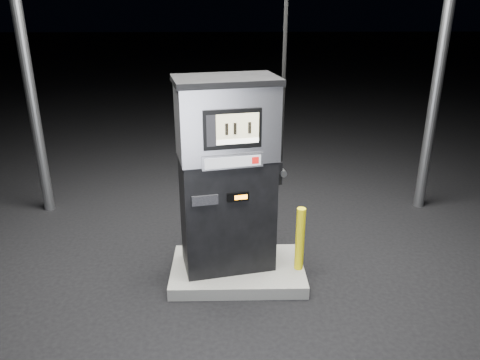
{
  "coord_description": "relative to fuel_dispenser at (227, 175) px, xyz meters",
  "views": [
    {
      "loc": [
        -0.08,
        -4.9,
        3.22
      ],
      "look_at": [
        0.03,
        0.0,
        1.27
      ],
      "focal_mm": 35.0,
      "sensor_mm": 36.0,
      "label": 1
    }
  ],
  "objects": [
    {
      "name": "bollard_right",
      "position": [
        0.85,
        -0.14,
        -0.77
      ],
      "size": [
        0.12,
        0.12,
        0.79
      ],
      "primitive_type": "cylinder",
      "rotation": [
        0.0,
        0.0,
        -0.12
      ],
      "color": "yellow",
      "rests_on": "pump_island"
    },
    {
      "name": "fuel_dispenser",
      "position": [
        0.0,
        0.0,
        0.0
      ],
      "size": [
        1.31,
        0.89,
        4.7
      ],
      "rotation": [
        0.0,
        0.0,
        0.21
      ],
      "color": "black",
      "rests_on": "pump_island"
    },
    {
      "name": "ground",
      "position": [
        0.11,
        -0.06,
        -1.31
      ],
      "size": [
        80.0,
        80.0,
        0.0
      ],
      "primitive_type": "plane",
      "color": "black",
      "rests_on": "ground"
    },
    {
      "name": "pump_island",
      "position": [
        0.11,
        -0.06,
        -1.24
      ],
      "size": [
        1.6,
        1.0,
        0.15
      ],
      "primitive_type": "cube",
      "color": "slate",
      "rests_on": "ground"
    },
    {
      "name": "bollard_left",
      "position": [
        -0.44,
        -0.07,
        -0.75
      ],
      "size": [
        0.13,
        0.13,
        0.82
      ],
      "primitive_type": "cylinder",
      "rotation": [
        0.0,
        0.0,
        -0.22
      ],
      "color": "yellow",
      "rests_on": "pump_island"
    }
  ]
}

